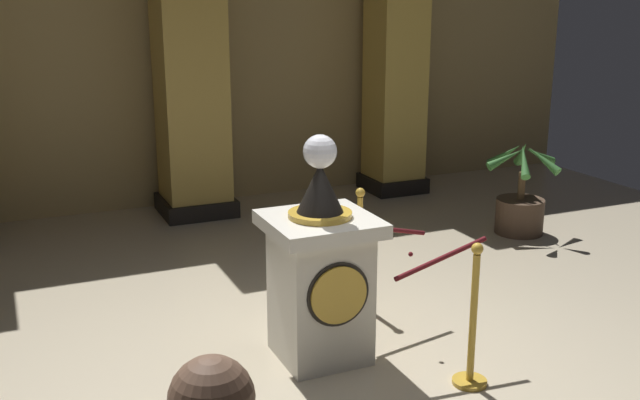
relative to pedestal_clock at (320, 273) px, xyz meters
The scene contains 9 objects.
ground_plane 0.74m from the pedestal_clock, 68.76° to the right, with size 11.64×11.64×0.00m, color beige.
back_wall 4.80m from the pedestal_clock, 88.51° to the left, with size 11.64×0.16×3.82m, color tan.
pedestal_clock is the anchor object (origin of this frame).
stanchion_near 1.14m from the pedestal_clock, 45.51° to the right, with size 0.24×0.24×1.02m.
stanchion_far 1.05m from the pedestal_clock, 46.94° to the left, with size 0.24×0.24×1.04m.
velvet_rope 0.74m from the pedestal_clock, ahead, with size 0.82×0.84×0.22m.
column_right 5.08m from the pedestal_clock, 54.71° to the left, with size 0.77×0.77×3.66m.
column_centre_rear 4.21m from the pedestal_clock, 88.29° to the left, with size 0.89×0.89×3.66m.
potted_palm_right 3.71m from the pedestal_clock, 29.20° to the left, with size 0.88×0.79×1.06m.
Camera 1 is at (-2.14, -4.26, 2.58)m, focal length 41.70 mm.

